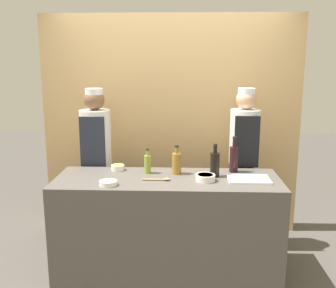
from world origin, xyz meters
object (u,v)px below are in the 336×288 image
(sauce_bowl_green, at_px, (205,177))
(bottle_wine, at_px, (234,158))
(bottle_soy, at_px, (215,164))
(wooden_spoon, at_px, (160,179))
(sauce_bowl_red, at_px, (108,183))
(bottle_oil, at_px, (148,164))
(cutting_board, at_px, (249,179))
(sauce_bowl_yellow, at_px, (118,167))
(bottle_vinegar, at_px, (177,163))
(chef_left, at_px, (97,160))
(chef_right, at_px, (244,161))

(sauce_bowl_green, height_order, bottle_wine, bottle_wine)
(bottle_soy, distance_m, wooden_spoon, 0.51)
(sauce_bowl_red, bearing_deg, bottle_soy, 17.73)
(bottle_oil, bearing_deg, cutting_board, -11.78)
(sauce_bowl_red, distance_m, bottle_oil, 0.48)
(sauce_bowl_yellow, xyz_separation_m, bottle_vinegar, (0.56, -0.10, 0.08))
(sauce_bowl_green, height_order, bottle_vinegar, bottle_vinegar)
(sauce_bowl_red, xyz_separation_m, chef_left, (-0.27, 0.78, -0.01))
(cutting_board, distance_m, bottle_soy, 0.32)
(cutting_board, bearing_deg, sauce_bowl_yellow, 166.93)
(sauce_bowl_yellow, height_order, cutting_board, sauce_bowl_yellow)
(sauce_bowl_red, bearing_deg, bottle_vinegar, 32.90)
(wooden_spoon, bearing_deg, bottle_oil, 119.80)
(wooden_spoon, bearing_deg, sauce_bowl_red, -160.33)
(bottle_wine, bearing_deg, cutting_board, -69.00)
(sauce_bowl_green, relative_size, bottle_soy, 0.56)
(sauce_bowl_green, distance_m, chef_right, 0.75)
(bottle_soy, bearing_deg, chef_left, 157.56)
(sauce_bowl_yellow, distance_m, bottle_oil, 0.31)
(bottle_vinegar, height_order, bottle_wine, bottle_wine)
(cutting_board, bearing_deg, bottle_vinegar, 164.23)
(sauce_bowl_green, relative_size, chef_left, 0.10)
(sauce_bowl_red, distance_m, bottle_vinegar, 0.68)
(wooden_spoon, bearing_deg, cutting_board, 2.60)
(chef_right, bearing_deg, chef_left, -180.00)
(wooden_spoon, height_order, chef_left, chef_left)
(bottle_oil, bearing_deg, sauce_bowl_green, -22.56)
(bottle_vinegar, relative_size, chef_left, 0.16)
(sauce_bowl_yellow, height_order, sauce_bowl_red, sauce_bowl_yellow)
(sauce_bowl_red, xyz_separation_m, bottle_vinegar, (0.56, 0.37, 0.08))
(sauce_bowl_red, relative_size, cutting_board, 0.41)
(bottle_vinegar, distance_m, chef_left, 0.93)
(bottle_oil, relative_size, chef_left, 0.14)
(sauce_bowl_yellow, relative_size, chef_right, 0.07)
(bottle_oil, xyz_separation_m, wooden_spoon, (0.13, -0.22, -0.08))
(bottle_soy, bearing_deg, bottle_vinegar, 167.67)
(sauce_bowl_green, xyz_separation_m, bottle_vinegar, (-0.25, 0.21, 0.07))
(sauce_bowl_yellow, xyz_separation_m, wooden_spoon, (0.42, -0.31, -0.02))
(bottle_wine, xyz_separation_m, wooden_spoon, (-0.67, -0.30, -0.12))
(bottle_vinegar, bearing_deg, bottle_oil, 178.06)
(cutting_board, distance_m, bottle_vinegar, 0.66)
(chef_left, relative_size, chef_right, 1.00)
(sauce_bowl_red, bearing_deg, bottle_wine, 22.27)
(sauce_bowl_green, xyz_separation_m, chef_right, (0.42, 0.62, -0.01))
(sauce_bowl_green, distance_m, cutting_board, 0.38)
(bottle_vinegar, bearing_deg, cutting_board, -15.77)
(sauce_bowl_green, bearing_deg, wooden_spoon, -179.15)
(wooden_spoon, distance_m, chef_right, 1.03)
(sauce_bowl_green, height_order, cutting_board, sauce_bowl_green)
(bottle_oil, xyz_separation_m, bottle_soy, (0.61, -0.08, 0.03))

